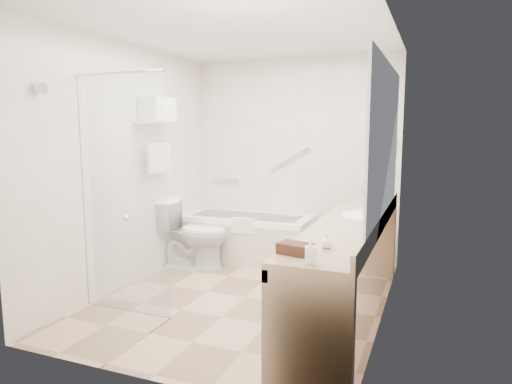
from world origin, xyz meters
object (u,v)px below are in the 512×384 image
at_px(amenity_basket, 295,248).
at_px(vanity_counter, 349,247).
at_px(bathtub, 247,237).
at_px(water_bottle_left, 364,204).
at_px(toilet, 194,234).

bearing_deg(amenity_basket, vanity_counter, 82.12).
bearing_deg(bathtub, water_bottle_left, -32.38).
distance_m(toilet, water_bottle_left, 2.16).
xyz_separation_m(bathtub, toilet, (-0.45, -0.54, 0.13)).
height_order(bathtub, vanity_counter, vanity_counter).
xyz_separation_m(vanity_counter, water_bottle_left, (0.06, 0.38, 0.31)).
xyz_separation_m(bathtub, amenity_basket, (1.37, -2.47, 0.61)).
bearing_deg(water_bottle_left, bathtub, 147.62).
relative_size(toilet, amenity_basket, 3.97).
bearing_deg(bathtub, toilet, -129.87).
xyz_separation_m(toilet, amenity_basket, (1.82, -1.93, 0.48)).
relative_size(vanity_counter, amenity_basket, 13.10).
distance_m(vanity_counter, toilet, 2.16).
bearing_deg(bathtub, vanity_counter, -42.35).
bearing_deg(amenity_basket, water_bottle_left, 81.80).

